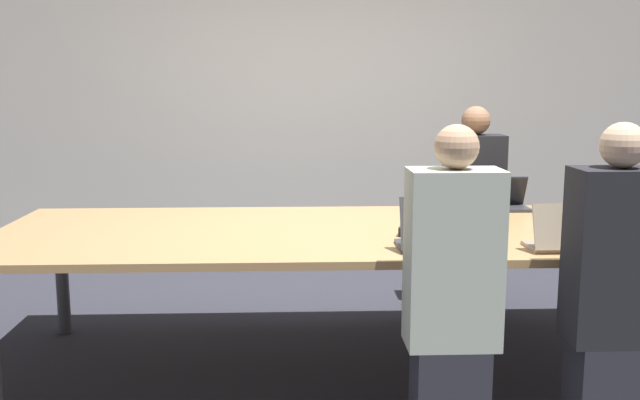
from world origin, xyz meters
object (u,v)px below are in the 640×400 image
laptop_near_midright (432,235)px  bottle_near_right (610,223)px  laptop_far_right (503,199)px  person_far_right (473,211)px  laptop_near_right (567,237)px  person_near_right (613,289)px  person_near_midright (452,293)px  stapler (404,230)px  cup_near_right (618,238)px  cup_near_midright (481,237)px

laptop_near_midright → bottle_near_right: laptop_near_midright is taller
laptop_far_right → person_far_right: 0.45m
laptop_near_right → person_far_right: 1.57m
person_near_right → bottle_near_right: (0.21, 0.54, 0.19)m
laptop_near_right → person_far_right: bearing=-87.7°
person_near_midright → person_near_right: person_near_right is taller
person_near_right → stapler: 1.12m
cup_near_right → laptop_far_right: bearing=103.3°
cup_near_midright → person_far_right: person_far_right is taller
person_near_midright → stapler: size_ratio=9.08×
person_near_right → stapler: person_near_right is taller
person_near_midright → stapler: (-0.09, 0.78, 0.12)m
laptop_near_right → person_near_right: person_near_right is taller
laptop_near_midright → cup_near_right: laptop_near_midright is taller
cup_near_midright → person_near_right: bearing=-46.3°
cup_near_midright → person_near_right: size_ratio=0.07×
laptop_near_right → cup_near_right: bearing=-169.6°
bottle_near_right → laptop_far_right: 1.01m
laptop_near_midright → person_far_right: 1.64m
person_near_right → bottle_near_right: size_ratio=6.12×
bottle_near_right → person_far_right: person_far_right is taller
person_near_right → bottle_near_right: 0.61m
cup_near_right → person_far_right: bearing=102.9°
person_near_right → cup_near_midright: bearing=-46.3°
person_near_right → laptop_far_right: bearing=-88.1°
person_far_right → person_near_midright: bearing=-106.7°
cup_near_midright → laptop_near_right: 0.41m
laptop_near_midright → stapler: size_ratio=2.10×
bottle_near_right → laptop_near_midright: bearing=-172.1°
bottle_near_right → cup_near_right: bearing=-92.6°
cup_near_right → stapler: cup_near_right is taller
person_near_midright → person_near_right: 0.72m
laptop_near_midright → cup_near_right: (0.94, 0.01, -0.03)m
cup_near_midright → laptop_far_right: laptop_far_right is taller
stapler → laptop_far_right: bearing=61.3°
cup_near_right → laptop_far_right: 1.12m
laptop_near_right → person_near_right: (0.07, -0.37, -0.16)m
stapler → person_far_right: bearing=76.7°
cup_near_midright → stapler: 0.44m
person_near_midright → person_far_right: person_far_right is taller
person_near_right → laptop_far_right: size_ratio=4.51×
person_near_midright → laptop_near_right: 0.76m
person_near_midright → stapler: 0.79m
laptop_near_midright → laptop_near_right: (0.65, -0.04, -0.01)m
person_near_right → laptop_near_right: bearing=-78.6°
laptop_far_right → stapler: size_ratio=2.02×
laptop_near_midright → cup_near_midright: 0.28m
laptop_near_right → laptop_far_right: (0.02, 1.14, -0.01)m
cup_near_right → person_far_right: size_ratio=0.07×
person_near_midright → laptop_near_right: person_near_midright is taller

